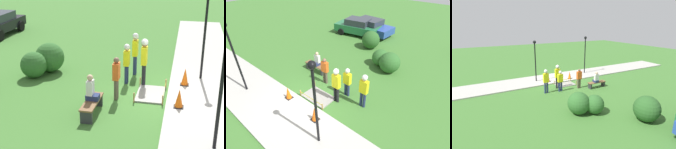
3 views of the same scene
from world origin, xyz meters
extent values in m
plane|color=#3D702D|center=(0.00, 0.00, 0.00)|extent=(60.00, 60.00, 0.00)
cube|color=#ADAAA3|center=(0.00, -1.43, 0.05)|extent=(28.00, 2.85, 0.10)
cube|color=gray|center=(0.08, 0.64, 0.03)|extent=(1.63, 1.04, 0.06)
cube|color=tan|center=(-0.74, 0.12, 0.19)|extent=(0.05, 0.05, 0.38)
cube|color=tan|center=(0.89, 0.12, 0.19)|extent=(0.05, 0.05, 0.38)
cube|color=tan|center=(-0.74, 1.16, 0.19)|extent=(0.05, 0.05, 0.38)
cube|color=tan|center=(0.89, 1.16, 0.19)|extent=(0.05, 0.05, 0.38)
cube|color=yellow|center=(0.08, 0.12, 0.28)|extent=(1.63, 0.00, 0.04)
cube|color=black|center=(-0.99, -0.45, 0.11)|extent=(0.34, 0.34, 0.02)
cone|color=orange|center=(-0.99, -0.45, 0.45)|extent=(0.29, 0.29, 0.65)
cube|color=black|center=(1.14, -0.61, 0.11)|extent=(0.34, 0.34, 0.02)
cone|color=orange|center=(1.14, -0.61, 0.46)|extent=(0.29, 0.29, 0.68)
cube|color=#2D2D33|center=(-2.63, 2.41, 0.21)|extent=(0.12, 0.40, 0.43)
cube|color=#2D2D33|center=(-1.28, 2.41, 0.21)|extent=(0.12, 0.40, 0.43)
cube|color=brown|center=(-1.96, 2.41, 0.46)|extent=(1.55, 0.44, 0.06)
cube|color=navy|center=(-1.83, 2.41, 0.58)|extent=(0.34, 0.44, 0.18)
cube|color=silver|center=(-1.83, 2.49, 0.92)|extent=(0.36, 0.20, 0.50)
sphere|color=tan|center=(-1.83, 2.49, 1.27)|extent=(0.21, 0.21, 0.21)
cylinder|color=black|center=(0.90, 1.04, 0.45)|extent=(0.14, 0.14, 0.91)
cylinder|color=black|center=(1.08, 1.04, 0.45)|extent=(0.14, 0.14, 0.91)
cube|color=yellow|center=(0.99, 1.04, 1.27)|extent=(0.40, 0.22, 0.72)
sphere|color=#A37A5B|center=(0.99, 1.04, 1.75)|extent=(0.25, 0.25, 0.25)
sphere|color=white|center=(0.99, 1.04, 1.82)|extent=(0.28, 0.28, 0.28)
cylinder|color=navy|center=(1.02, 1.78, 0.39)|extent=(0.14, 0.14, 0.78)
cylinder|color=navy|center=(1.20, 1.78, 0.39)|extent=(0.14, 0.14, 0.78)
cube|color=yellow|center=(1.11, 1.78, 1.08)|extent=(0.40, 0.22, 0.61)
sphere|color=tan|center=(1.11, 1.78, 1.50)|extent=(0.21, 0.21, 0.21)
sphere|color=white|center=(1.11, 1.78, 1.55)|extent=(0.24, 0.24, 0.24)
cylinder|color=navy|center=(2.13, 1.60, 0.43)|extent=(0.14, 0.14, 0.87)
cylinder|color=navy|center=(2.31, 1.60, 0.43)|extent=(0.14, 0.14, 0.87)
cube|color=yellow|center=(2.22, 1.60, 1.21)|extent=(0.40, 0.22, 0.69)
sphere|color=tan|center=(2.22, 1.60, 1.67)|extent=(0.23, 0.23, 0.23)
sphere|color=white|center=(2.22, 1.60, 1.73)|extent=(0.27, 0.27, 0.27)
cylinder|color=brown|center=(-0.65, 1.86, 0.39)|extent=(0.14, 0.14, 0.79)
cylinder|color=brown|center=(-0.47, 1.86, 0.39)|extent=(0.14, 0.14, 0.79)
cube|color=#E55B1E|center=(-0.56, 1.86, 1.10)|extent=(0.40, 0.22, 0.62)
sphere|color=brown|center=(-0.56, 1.86, 1.52)|extent=(0.21, 0.21, 0.21)
cylinder|color=black|center=(2.04, -1.26, 1.80)|extent=(0.10, 0.10, 3.40)
sphere|color=black|center=(2.04, -1.26, 3.60)|extent=(0.28, 0.28, 0.28)
cylinder|color=black|center=(-3.40, -1.53, 1.87)|extent=(0.10, 0.10, 3.55)
sphere|color=black|center=(-3.40, -1.53, 3.74)|extent=(0.28, 0.28, 0.28)
sphere|color=#2D6028|center=(0.87, 5.81, 0.57)|extent=(1.14, 1.14, 1.14)
sphere|color=#285623|center=(-1.11, 7.80, 0.71)|extent=(1.42, 1.42, 1.42)
sphere|color=#2D6028|center=(1.73, 5.41, 0.66)|extent=(1.33, 1.33, 1.33)
camera|label=1|loc=(-12.04, -0.53, 5.38)|focal=55.00mm
camera|label=2|loc=(5.46, -4.12, 6.17)|focal=28.00mm
camera|label=3|loc=(6.83, 13.26, 5.17)|focal=28.00mm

